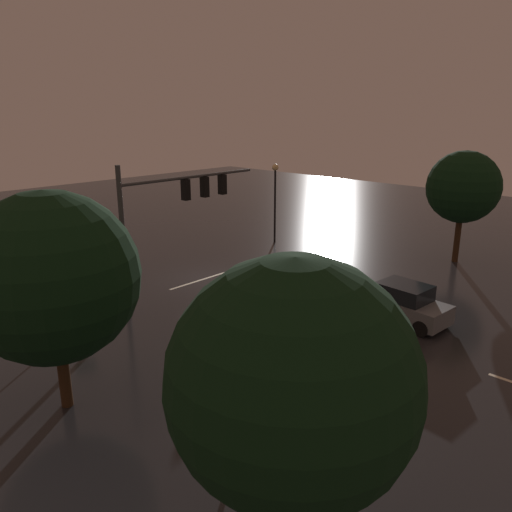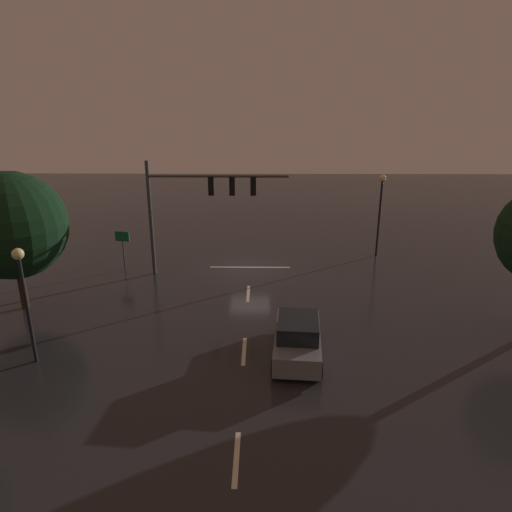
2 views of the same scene
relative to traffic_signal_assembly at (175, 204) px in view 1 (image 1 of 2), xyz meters
name	(u,v)px [view 1 (image 1 of 2)]	position (x,y,z in m)	size (l,w,h in m)	color
ground_plane	(208,279)	(-2.82, -1.00, -4.69)	(80.00, 80.00, 0.00)	#232326
traffic_signal_assembly	(175,204)	(0.00, 0.00, 0.00)	(8.04, 0.47, 6.72)	#383A3D
lane_dash_far	(262,297)	(-2.82, 3.00, -4.68)	(2.20, 0.16, 0.01)	beige
lane_dash_mid	(367,333)	(-2.82, 9.00, -4.68)	(2.20, 0.16, 0.01)	beige
stop_bar	(206,278)	(-2.82, -1.18, -4.68)	(5.00, 0.16, 0.01)	beige
car_approaching	(400,303)	(-4.99, 9.27, -3.89)	(2.23, 4.49, 1.70)	slate
street_lamp_left_kerb	(275,189)	(-11.23, -3.56, -0.92)	(0.44, 0.44, 5.44)	black
street_lamp_right_kerb	(242,325)	(5.42, 9.86, -1.35)	(0.44, 0.44, 4.72)	black
route_sign	(78,284)	(4.87, -0.64, -2.89)	(0.89, 0.24, 2.49)	#383A3D
tree_right_near	(293,381)	(7.82, 13.57, -0.53)	(4.77, 4.77, 6.55)	#382314
tree_left_far	(463,187)	(-15.40, 7.49, -0.12)	(4.25, 4.25, 6.70)	#382314
tree_right_far	(52,277)	(8.29, 4.91, -0.43)	(5.13, 5.13, 6.83)	#382314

